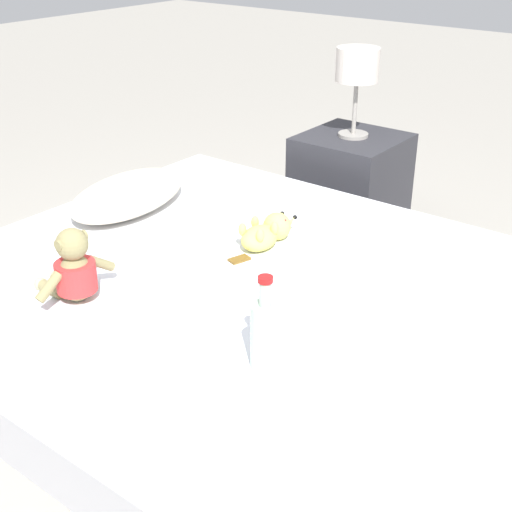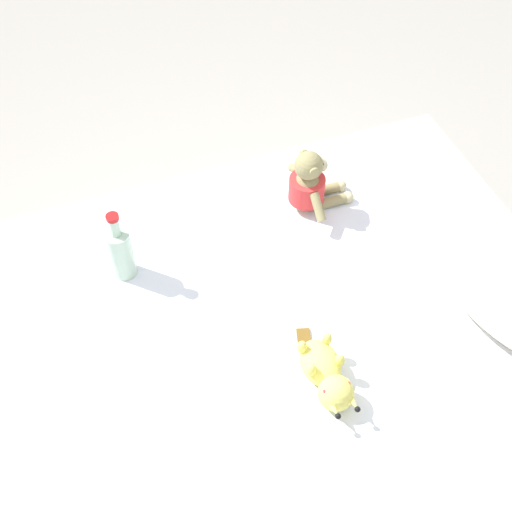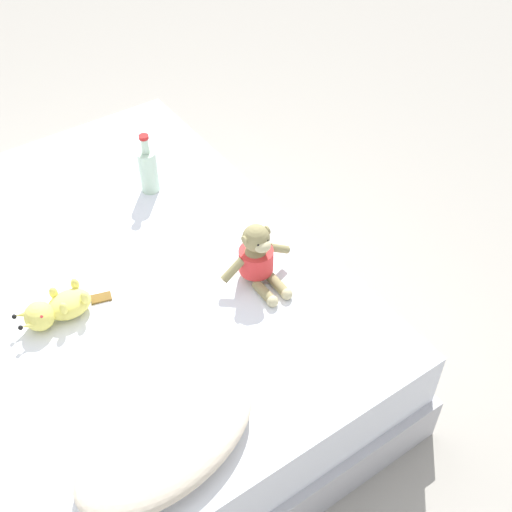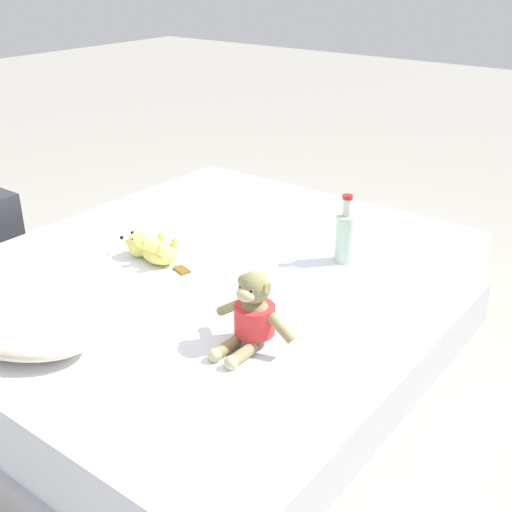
% 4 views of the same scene
% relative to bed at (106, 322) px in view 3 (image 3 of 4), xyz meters
% --- Properties ---
extents(ground_plane, '(16.00, 16.00, 0.00)m').
position_rel_bed_xyz_m(ground_plane, '(0.00, 0.00, -0.22)').
color(ground_plane, '#9E998E').
extents(bed, '(1.59, 1.95, 0.44)m').
position_rel_bed_xyz_m(bed, '(0.00, 0.00, 0.00)').
color(bed, '#B2B2B7').
rests_on(bed, ground_plane).
extents(pillow, '(0.63, 0.43, 0.11)m').
position_rel_bed_xyz_m(pillow, '(0.11, 0.72, 0.28)').
color(pillow, beige).
rests_on(pillow, bed).
extents(plush_monkey, '(0.29, 0.23, 0.24)m').
position_rel_bed_xyz_m(plush_monkey, '(-0.48, 0.31, 0.32)').
color(plush_monkey, '#8E8456').
rests_on(plush_monkey, bed).
extents(plush_yellow_creature, '(0.33, 0.11, 0.10)m').
position_rel_bed_xyz_m(plush_yellow_creature, '(0.17, 0.09, 0.27)').
color(plush_yellow_creature, '#EAE066').
rests_on(plush_yellow_creature, bed).
extents(glass_bottle, '(0.08, 0.08, 0.26)m').
position_rel_bed_xyz_m(glass_bottle, '(-0.41, -0.35, 0.32)').
color(glass_bottle, '#B2D1B7').
rests_on(glass_bottle, bed).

